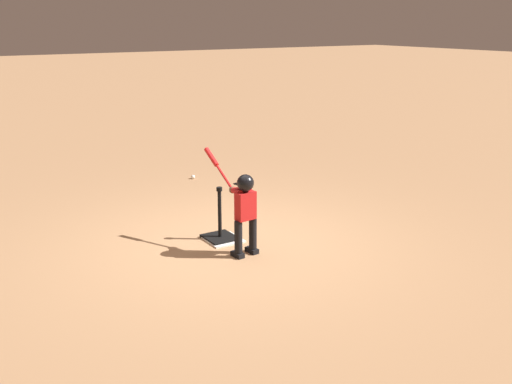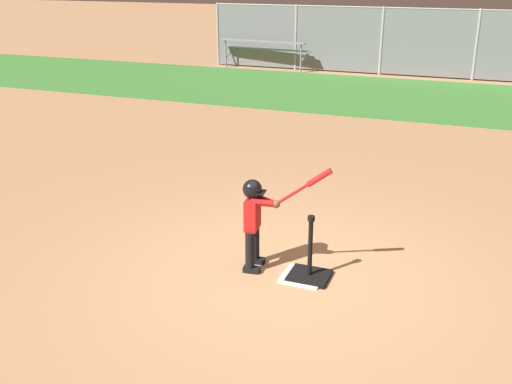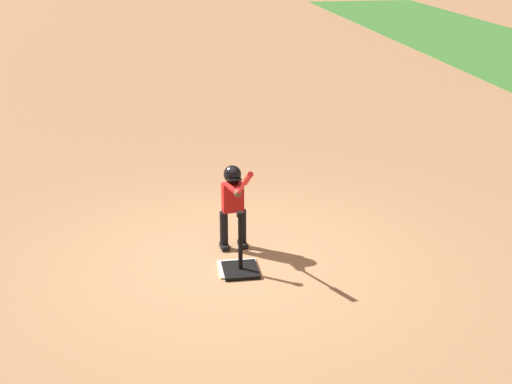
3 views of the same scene
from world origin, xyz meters
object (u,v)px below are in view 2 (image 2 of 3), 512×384
object	(u,v)px
batter_child	(256,213)
bleachers_far_right	(428,56)
batting_tee	(309,269)
bleachers_center	(272,52)

from	to	relation	value
batter_child	bleachers_far_right	distance (m)	14.20
batter_child	bleachers_far_right	xyz separation A→B (m)	(0.33, 14.20, -0.16)
batting_tee	bleachers_center	size ratio (longest dim) A/B	0.24
batting_tee	batter_child	world-z (taller)	batter_child
batter_child	bleachers_center	distance (m)	14.19
batting_tee	bleachers_far_right	size ratio (longest dim) A/B	0.25
batting_tee	batter_child	size ratio (longest dim) A/B	0.58
bleachers_center	bleachers_far_right	world-z (taller)	bleachers_far_right
bleachers_center	batter_child	bearing A→B (deg)	-71.17
batter_child	batting_tee	bearing A→B (deg)	-0.79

